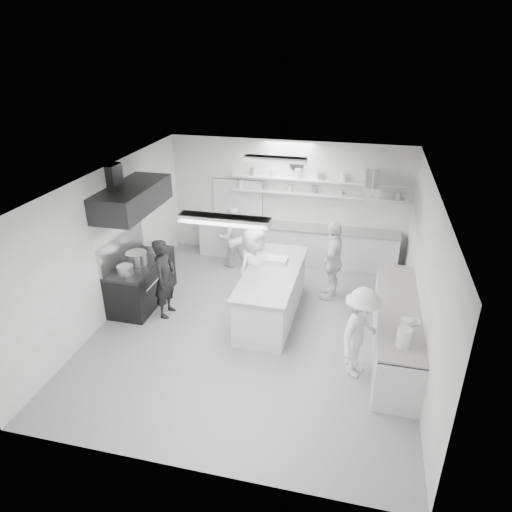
% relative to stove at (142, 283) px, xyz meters
% --- Properties ---
extents(floor, '(6.00, 7.00, 0.02)m').
position_rel_stove_xyz_m(floor, '(2.60, -0.40, -0.46)').
color(floor, gray).
rests_on(floor, ground).
extents(ceiling, '(6.00, 7.00, 0.02)m').
position_rel_stove_xyz_m(ceiling, '(2.60, -0.40, 2.56)').
color(ceiling, white).
rests_on(ceiling, wall_back).
extents(wall_back, '(6.00, 0.04, 3.00)m').
position_rel_stove_xyz_m(wall_back, '(2.60, 3.10, 1.05)').
color(wall_back, silver).
rests_on(wall_back, floor).
extents(wall_front, '(6.00, 0.04, 3.00)m').
position_rel_stove_xyz_m(wall_front, '(2.60, -3.90, 1.05)').
color(wall_front, silver).
rests_on(wall_front, floor).
extents(wall_left, '(0.04, 7.00, 3.00)m').
position_rel_stove_xyz_m(wall_left, '(-0.40, -0.40, 1.05)').
color(wall_left, silver).
rests_on(wall_left, floor).
extents(wall_right, '(0.04, 7.00, 3.00)m').
position_rel_stove_xyz_m(wall_right, '(5.60, -0.40, 1.05)').
color(wall_right, silver).
rests_on(wall_right, floor).
extents(stove, '(0.80, 1.80, 0.90)m').
position_rel_stove_xyz_m(stove, '(0.00, 0.00, 0.00)').
color(stove, black).
rests_on(stove, floor).
extents(exhaust_hood, '(0.85, 2.00, 0.50)m').
position_rel_stove_xyz_m(exhaust_hood, '(0.00, -0.00, 1.90)').
color(exhaust_hood, black).
rests_on(exhaust_hood, wall_left).
extents(back_counter, '(5.00, 0.60, 0.92)m').
position_rel_stove_xyz_m(back_counter, '(2.90, 2.80, 0.01)').
color(back_counter, silver).
rests_on(back_counter, floor).
extents(shelf_lower, '(4.20, 0.26, 0.04)m').
position_rel_stove_xyz_m(shelf_lower, '(3.30, 2.97, 1.30)').
color(shelf_lower, silver).
rests_on(shelf_lower, wall_back).
extents(shelf_upper, '(4.20, 0.26, 0.04)m').
position_rel_stove_xyz_m(shelf_upper, '(3.30, 2.97, 1.65)').
color(shelf_upper, silver).
rests_on(shelf_upper, wall_back).
extents(pass_through_window, '(1.30, 0.04, 1.00)m').
position_rel_stove_xyz_m(pass_through_window, '(1.30, 3.08, 1.00)').
color(pass_through_window, black).
rests_on(pass_through_window, wall_back).
extents(wall_clock, '(0.32, 0.05, 0.32)m').
position_rel_stove_xyz_m(wall_clock, '(2.80, 3.06, 2.00)').
color(wall_clock, white).
rests_on(wall_clock, wall_back).
extents(right_counter, '(0.74, 3.30, 0.94)m').
position_rel_stove_xyz_m(right_counter, '(5.25, -0.60, 0.02)').
color(right_counter, silver).
rests_on(right_counter, floor).
extents(pot_rack, '(0.30, 1.60, 0.40)m').
position_rel_stove_xyz_m(pot_rack, '(4.60, 2.00, 1.85)').
color(pot_rack, '#B5B5B5').
rests_on(pot_rack, ceiling).
extents(light_fixture_front, '(1.30, 0.25, 0.10)m').
position_rel_stove_xyz_m(light_fixture_front, '(2.60, -2.20, 2.49)').
color(light_fixture_front, silver).
rests_on(light_fixture_front, ceiling).
extents(light_fixture_rear, '(1.30, 0.25, 0.10)m').
position_rel_stove_xyz_m(light_fixture_rear, '(2.60, 1.40, 2.49)').
color(light_fixture_rear, silver).
rests_on(light_fixture_rear, ceiling).
extents(prep_island, '(1.00, 2.60, 0.95)m').
position_rel_stove_xyz_m(prep_island, '(2.82, 0.12, 0.03)').
color(prep_island, silver).
rests_on(prep_island, floor).
extents(stove_pot, '(0.44, 0.44, 0.30)m').
position_rel_stove_xyz_m(stove_pot, '(0.00, -0.10, 0.61)').
color(stove_pot, '#B5B5B5').
rests_on(stove_pot, stove).
extents(cook_stove, '(0.42, 0.62, 1.67)m').
position_rel_stove_xyz_m(cook_stove, '(0.72, -0.37, 0.39)').
color(cook_stove, black).
rests_on(cook_stove, floor).
extents(cook_back, '(0.93, 0.87, 1.53)m').
position_rel_stove_xyz_m(cook_back, '(1.39, 2.15, 0.32)').
color(cook_back, silver).
rests_on(cook_back, floor).
extents(cook_island_left, '(0.91, 1.00, 1.72)m').
position_rel_stove_xyz_m(cook_island_left, '(2.37, 0.49, 0.41)').
color(cook_island_left, silver).
rests_on(cook_island_left, floor).
extents(cook_island_right, '(0.58, 1.09, 1.78)m').
position_rel_stove_xyz_m(cook_island_right, '(3.95, 1.12, 0.44)').
color(cook_island_right, silver).
rests_on(cook_island_right, floor).
extents(cook_right, '(0.97, 1.21, 1.63)m').
position_rel_stove_xyz_m(cook_right, '(4.62, -1.36, 0.37)').
color(cook_right, silver).
rests_on(cook_right, floor).
extents(bowl_island_a, '(0.24, 0.24, 0.06)m').
position_rel_stove_xyz_m(bowl_island_a, '(2.74, 0.63, 0.53)').
color(bowl_island_a, '#B5B5B5').
rests_on(bowl_island_a, prep_island).
extents(bowl_island_b, '(0.26, 0.26, 0.06)m').
position_rel_stove_xyz_m(bowl_island_b, '(2.81, 0.81, 0.54)').
color(bowl_island_b, silver).
rests_on(bowl_island_b, prep_island).
extents(bowl_right, '(0.24, 0.24, 0.06)m').
position_rel_stove_xyz_m(bowl_right, '(5.44, -1.08, 0.52)').
color(bowl_right, silver).
rests_on(bowl_right, right_counter).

